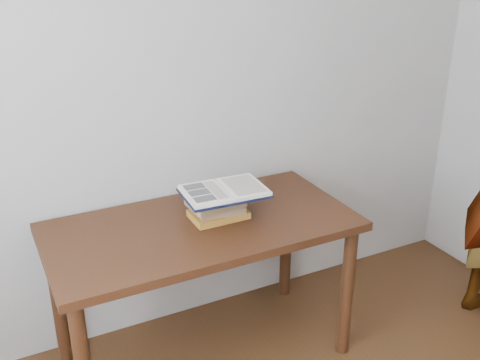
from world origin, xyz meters
TOP-DOWN VIEW (x-y plane):
  - room_shell at (-0.08, 0.01)m, footprint 3.54×3.54m
  - desk at (0.00, 1.38)m, footprint 1.32×0.66m
  - book_stack at (0.08, 1.39)m, footprint 0.25×0.18m
  - open_book at (0.10, 1.37)m, footprint 0.36×0.26m

SIDE VIEW (x-z plane):
  - desk at x=0.00m, z-range 0.26..0.97m
  - book_stack at x=0.08m, z-range 0.71..0.83m
  - open_book at x=0.10m, z-range 0.83..0.86m
  - room_shell at x=-0.08m, z-range 0.32..2.94m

